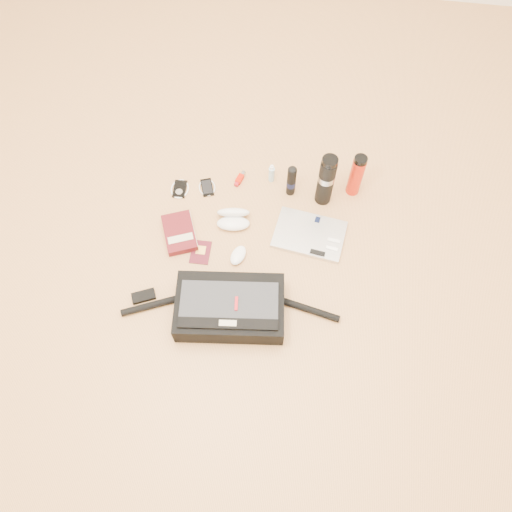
{
  "coord_description": "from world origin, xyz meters",
  "views": [
    {
      "loc": [
        0.18,
        -0.96,
        1.95
      ],
      "look_at": [
        0.04,
        0.04,
        0.06
      ],
      "focal_mm": 35.0,
      "sensor_mm": 36.0,
      "label": 1
    }
  ],
  "objects_px": {
    "book": "(180,233)",
    "thermos_red": "(356,175)",
    "laptop": "(310,235)",
    "messenger_bag": "(229,308)",
    "thermos_black": "(326,180)"
  },
  "relations": [
    {
      "from": "messenger_bag",
      "to": "thermos_red",
      "type": "relative_size",
      "value": 3.78
    },
    {
      "from": "messenger_bag",
      "to": "thermos_black",
      "type": "relative_size",
      "value": 3.13
    },
    {
      "from": "laptop",
      "to": "book",
      "type": "distance_m",
      "value": 0.59
    },
    {
      "from": "messenger_bag",
      "to": "thermos_black",
      "type": "distance_m",
      "value": 0.72
    },
    {
      "from": "laptop",
      "to": "thermos_black",
      "type": "distance_m",
      "value": 0.25
    },
    {
      "from": "messenger_bag",
      "to": "laptop",
      "type": "xyz_separation_m",
      "value": [
        0.29,
        0.42,
        -0.05
      ]
    },
    {
      "from": "laptop",
      "to": "book",
      "type": "bearing_deg",
      "value": -164.54
    },
    {
      "from": "messenger_bag",
      "to": "thermos_red",
      "type": "distance_m",
      "value": 0.85
    },
    {
      "from": "messenger_bag",
      "to": "thermos_red",
      "type": "height_order",
      "value": "thermos_red"
    },
    {
      "from": "thermos_red",
      "to": "book",
      "type": "bearing_deg",
      "value": -154.76
    },
    {
      "from": "laptop",
      "to": "thermos_red",
      "type": "bearing_deg",
      "value": 65.24
    },
    {
      "from": "laptop",
      "to": "thermos_black",
      "type": "relative_size",
      "value": 1.16
    },
    {
      "from": "book",
      "to": "thermos_red",
      "type": "bearing_deg",
      "value": 2.61
    },
    {
      "from": "thermos_black",
      "to": "thermos_red",
      "type": "xyz_separation_m",
      "value": [
        0.14,
        0.07,
        -0.03
      ]
    },
    {
      "from": "messenger_bag",
      "to": "thermos_red",
      "type": "bearing_deg",
      "value": 49.42
    }
  ]
}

